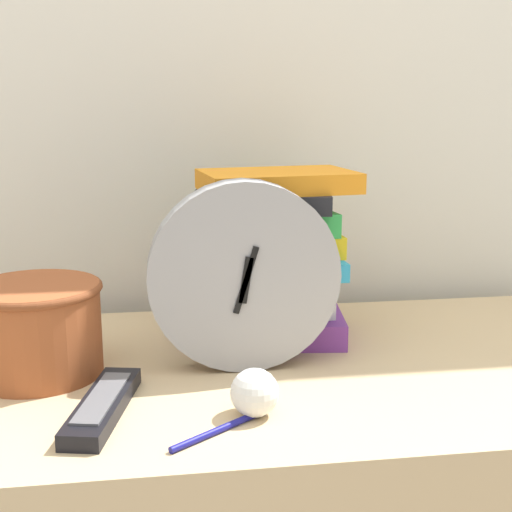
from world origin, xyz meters
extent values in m
cube|color=silver|center=(0.00, 0.63, 1.20)|extent=(6.00, 0.04, 2.40)
cylinder|color=#99999E|center=(0.05, 0.28, 0.88)|extent=(0.26, 0.05, 0.26)
cylinder|color=white|center=(0.05, 0.27, 0.88)|extent=(0.23, 0.01, 0.23)
cube|color=black|center=(0.05, 0.26, 0.88)|extent=(0.02, 0.01, 0.06)
cube|color=black|center=(0.05, 0.26, 0.88)|extent=(0.04, 0.01, 0.09)
cylinder|color=black|center=(0.05, 0.26, 0.88)|extent=(0.01, 0.01, 0.01)
cube|color=#7A3899|center=(0.11, 0.40, 0.77)|extent=(0.24, 0.17, 0.04)
cube|color=white|center=(0.10, 0.40, 0.81)|extent=(0.21, 0.13, 0.04)
cube|color=red|center=(0.09, 0.41, 0.84)|extent=(0.20, 0.15, 0.03)
cube|color=#2D9ED1|center=(0.11, 0.39, 0.87)|extent=(0.21, 0.18, 0.03)
cube|color=yellow|center=(0.12, 0.41, 0.90)|extent=(0.19, 0.16, 0.03)
cube|color=green|center=(0.10, 0.40, 0.93)|extent=(0.21, 0.18, 0.04)
cube|color=#232328|center=(0.10, 0.41, 0.96)|extent=(0.23, 0.17, 0.03)
cube|color=orange|center=(0.12, 0.41, 0.99)|extent=(0.24, 0.17, 0.03)
cylinder|color=#994C28|center=(-0.23, 0.30, 0.81)|extent=(0.17, 0.17, 0.13)
torus|color=brown|center=(-0.23, 0.30, 0.87)|extent=(0.18, 0.18, 0.01)
cube|color=black|center=(-0.14, 0.15, 0.76)|extent=(0.09, 0.20, 0.02)
cube|color=#59595E|center=(-0.14, 0.15, 0.77)|extent=(0.06, 0.15, 0.00)
sphere|color=white|center=(0.04, 0.12, 0.78)|extent=(0.06, 0.06, 0.06)
cylinder|color=navy|center=(0.00, 0.09, 0.75)|extent=(0.12, 0.09, 0.01)
camera|label=1|loc=(-0.07, -0.66, 1.12)|focal=50.00mm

